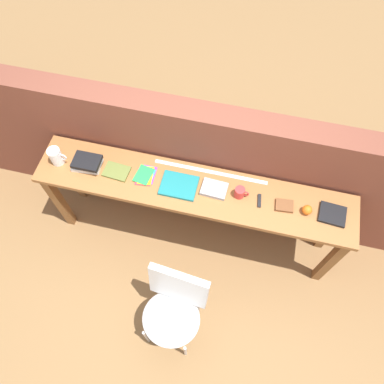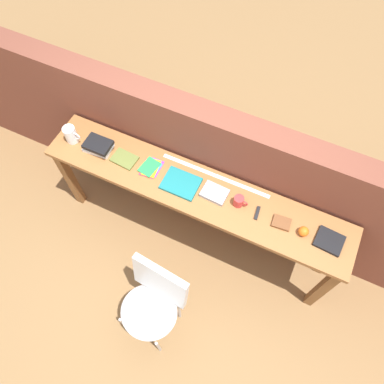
{
  "view_description": "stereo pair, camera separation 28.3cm",
  "coord_description": "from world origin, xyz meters",
  "px_view_note": "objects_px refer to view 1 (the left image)",
  "views": [
    {
      "loc": [
        0.32,
        -1.08,
        3.38
      ],
      "look_at": [
        0.0,
        0.25,
        0.9
      ],
      "focal_mm": 35.0,
      "sensor_mm": 36.0,
      "label": 1
    },
    {
      "loc": [
        0.58,
        -0.99,
        3.38
      ],
      "look_at": [
        0.0,
        0.25,
        0.9
      ],
      "focal_mm": 35.0,
      "sensor_mm": 36.0,
      "label": 2
    }
  ],
  "objects_px": {
    "pitcher_white": "(56,156)",
    "book_open_centre": "(179,186)",
    "leather_journal_brown": "(284,206)",
    "sports_ball_small": "(307,210)",
    "magazine_cycling": "(117,171)",
    "chair_white_moulded": "(174,308)",
    "pamphlet_pile_colourful": "(145,175)",
    "book_stack_leftmost": "(87,163)",
    "mug": "(240,193)",
    "multitool_folded": "(259,201)",
    "book_repair_rightmost": "(332,214)"
  },
  "relations": [
    {
      "from": "book_stack_leftmost",
      "to": "pamphlet_pile_colourful",
      "type": "xyz_separation_m",
      "value": [
        0.47,
        0.02,
        -0.04
      ]
    },
    {
      "from": "pamphlet_pile_colourful",
      "to": "book_open_centre",
      "type": "distance_m",
      "value": 0.28
    },
    {
      "from": "mug",
      "to": "multitool_folded",
      "type": "height_order",
      "value": "mug"
    },
    {
      "from": "magazine_cycling",
      "to": "book_open_centre",
      "type": "bearing_deg",
      "value": 2.89
    },
    {
      "from": "multitool_folded",
      "to": "chair_white_moulded",
      "type": "bearing_deg",
      "value": -118.78
    },
    {
      "from": "pamphlet_pile_colourful",
      "to": "book_repair_rightmost",
      "type": "height_order",
      "value": "book_repair_rightmost"
    },
    {
      "from": "pamphlet_pile_colourful",
      "to": "multitool_folded",
      "type": "distance_m",
      "value": 0.9
    },
    {
      "from": "chair_white_moulded",
      "to": "magazine_cycling",
      "type": "bearing_deg",
      "value": 128.64
    },
    {
      "from": "book_repair_rightmost",
      "to": "book_open_centre",
      "type": "bearing_deg",
      "value": -174.86
    },
    {
      "from": "book_open_centre",
      "to": "mug",
      "type": "height_order",
      "value": "mug"
    },
    {
      "from": "mug",
      "to": "book_repair_rightmost",
      "type": "height_order",
      "value": "mug"
    },
    {
      "from": "chair_white_moulded",
      "to": "book_open_centre",
      "type": "height_order",
      "value": "book_open_centre"
    },
    {
      "from": "magazine_cycling",
      "to": "leather_journal_brown",
      "type": "distance_m",
      "value": 1.32
    },
    {
      "from": "book_stack_leftmost",
      "to": "book_repair_rightmost",
      "type": "height_order",
      "value": "book_stack_leftmost"
    },
    {
      "from": "magazine_cycling",
      "to": "sports_ball_small",
      "type": "relative_size",
      "value": 2.66
    },
    {
      "from": "sports_ball_small",
      "to": "magazine_cycling",
      "type": "bearing_deg",
      "value": 179.7
    },
    {
      "from": "chair_white_moulded",
      "to": "sports_ball_small",
      "type": "relative_size",
      "value": 12.0
    },
    {
      "from": "multitool_folded",
      "to": "sports_ball_small",
      "type": "xyz_separation_m",
      "value": [
        0.35,
        -0.01,
        0.03
      ]
    },
    {
      "from": "chair_white_moulded",
      "to": "pamphlet_pile_colourful",
      "type": "height_order",
      "value": "pamphlet_pile_colourful"
    },
    {
      "from": "leather_journal_brown",
      "to": "book_repair_rightmost",
      "type": "distance_m",
      "value": 0.35
    },
    {
      "from": "magazine_cycling",
      "to": "chair_white_moulded",
      "type": "bearing_deg",
      "value": -47.11
    },
    {
      "from": "leather_journal_brown",
      "to": "sports_ball_small",
      "type": "xyz_separation_m",
      "value": [
        0.16,
        -0.01,
        0.03
      ]
    },
    {
      "from": "magazine_cycling",
      "to": "mug",
      "type": "bearing_deg",
      "value": 5.28
    },
    {
      "from": "book_stack_leftmost",
      "to": "book_open_centre",
      "type": "distance_m",
      "value": 0.75
    },
    {
      "from": "pamphlet_pile_colourful",
      "to": "magazine_cycling",
      "type": "bearing_deg",
      "value": -175.25
    },
    {
      "from": "book_open_centre",
      "to": "pamphlet_pile_colourful",
      "type": "bearing_deg",
      "value": 173.4
    },
    {
      "from": "pamphlet_pile_colourful",
      "to": "book_open_centre",
      "type": "bearing_deg",
      "value": -6.43
    },
    {
      "from": "mug",
      "to": "sports_ball_small",
      "type": "height_order",
      "value": "mug"
    },
    {
      "from": "pamphlet_pile_colourful",
      "to": "leather_journal_brown",
      "type": "distance_m",
      "value": 1.08
    },
    {
      "from": "magazine_cycling",
      "to": "leather_journal_brown",
      "type": "xyz_separation_m",
      "value": [
        1.32,
        0.0,
        0.0
      ]
    },
    {
      "from": "pamphlet_pile_colourful",
      "to": "sports_ball_small",
      "type": "relative_size",
      "value": 2.62
    },
    {
      "from": "mug",
      "to": "chair_white_moulded",
      "type": "bearing_deg",
      "value": -109.71
    },
    {
      "from": "book_stack_leftmost",
      "to": "leather_journal_brown",
      "type": "distance_m",
      "value": 1.55
    },
    {
      "from": "chair_white_moulded",
      "to": "sports_ball_small",
      "type": "bearing_deg",
      "value": 45.61
    },
    {
      "from": "book_stack_leftmost",
      "to": "book_repair_rightmost",
      "type": "relative_size",
      "value": 1.26
    },
    {
      "from": "pitcher_white",
      "to": "book_repair_rightmost",
      "type": "relative_size",
      "value": 0.96
    },
    {
      "from": "pitcher_white",
      "to": "chair_white_moulded",
      "type": "bearing_deg",
      "value": -35.62
    },
    {
      "from": "magazine_cycling",
      "to": "book_open_centre",
      "type": "height_order",
      "value": "book_open_centre"
    },
    {
      "from": "book_open_centre",
      "to": "book_repair_rightmost",
      "type": "height_order",
      "value": "book_repair_rightmost"
    },
    {
      "from": "magazine_cycling",
      "to": "mug",
      "type": "height_order",
      "value": "mug"
    },
    {
      "from": "chair_white_moulded",
      "to": "sports_ball_small",
      "type": "height_order",
      "value": "sports_ball_small"
    },
    {
      "from": "book_open_centre",
      "to": "book_stack_leftmost",
      "type": "bearing_deg",
      "value": 178.88
    },
    {
      "from": "sports_ball_small",
      "to": "book_repair_rightmost",
      "type": "height_order",
      "value": "sports_ball_small"
    },
    {
      "from": "pitcher_white",
      "to": "magazine_cycling",
      "type": "height_order",
      "value": "pitcher_white"
    },
    {
      "from": "pitcher_white",
      "to": "book_stack_leftmost",
      "type": "relative_size",
      "value": 0.76
    },
    {
      "from": "magazine_cycling",
      "to": "sports_ball_small",
      "type": "height_order",
      "value": "sports_ball_small"
    },
    {
      "from": "book_stack_leftmost",
      "to": "magazine_cycling",
      "type": "height_order",
      "value": "book_stack_leftmost"
    },
    {
      "from": "book_stack_leftmost",
      "to": "magazine_cycling",
      "type": "bearing_deg",
      "value": -0.06
    },
    {
      "from": "pitcher_white",
      "to": "book_open_centre",
      "type": "bearing_deg",
      "value": 0.06
    },
    {
      "from": "pamphlet_pile_colourful",
      "to": "book_open_centre",
      "type": "xyz_separation_m",
      "value": [
        0.28,
        -0.03,
        0.0
      ]
    }
  ]
}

